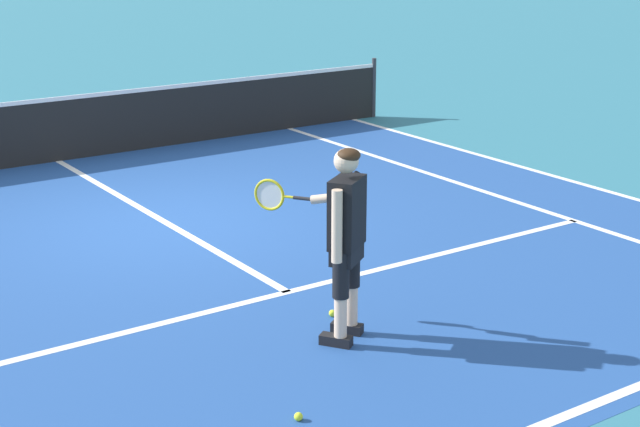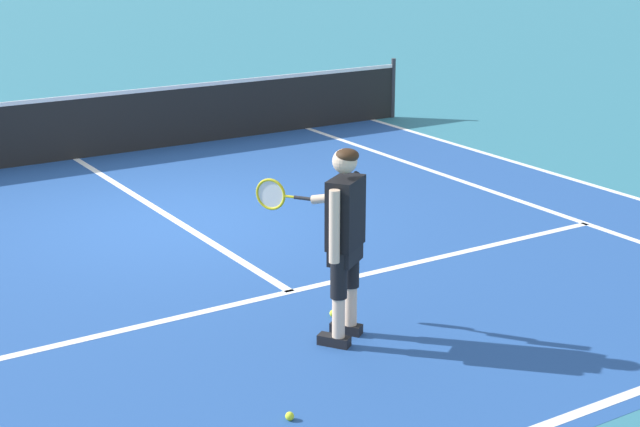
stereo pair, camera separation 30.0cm
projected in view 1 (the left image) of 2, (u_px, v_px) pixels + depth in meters
ground_plane at (166, 223)px, 11.67m from camera, size 80.00×80.00×0.00m
court_inner_surface at (211, 248)px, 10.78m from camera, size 10.98×10.04×0.00m
line_service at (287, 292)px, 9.53m from camera, size 8.23×0.10×0.01m
line_centre_service at (149, 213)px, 12.05m from camera, size 0.10×6.40×0.01m
line_singles_right at (483, 191)px, 12.99m from camera, size 0.10×9.64×0.01m
line_doubles_right at (555, 176)px, 13.73m from camera, size 0.10×9.64×0.01m
tennis_net at (56, 129)px, 14.43m from camera, size 11.96×0.08×1.07m
tennis_player at (344, 231)px, 8.20m from camera, size 0.59×1.21×1.71m
tennis_ball_near_feet at (298, 417)px, 7.11m from camera, size 0.07×0.07×0.07m
tennis_ball_by_baseline at (332, 313)px, 8.95m from camera, size 0.07×0.07×0.07m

